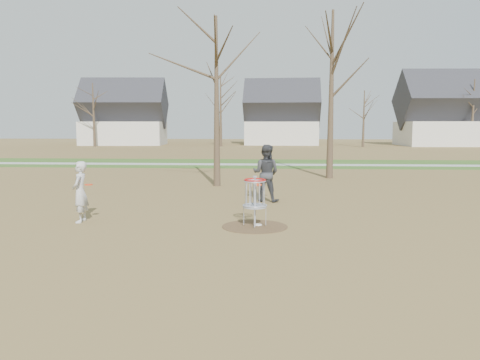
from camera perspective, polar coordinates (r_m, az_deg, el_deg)
name	(u,v)px	position (r m, az deg, el deg)	size (l,w,h in m)	color
ground	(255,227)	(12.80, 1.81, -5.70)	(160.00, 160.00, 0.00)	brown
green_band	(264,163)	(33.61, 3.00, 2.02)	(160.00, 8.00, 0.01)	#2D5119
footpath	(264,165)	(32.61, 2.98, 1.90)	(160.00, 1.50, 0.01)	#9E9E99
dirt_circle	(255,226)	(12.80, 1.81, -5.68)	(1.80, 1.80, 0.01)	#47331E
player_standing	(80,192)	(13.99, -18.92, -1.38)	(0.63, 0.42, 1.74)	silver
player_throwing	(266,173)	(16.87, 3.17, 0.85)	(1.00, 0.78, 2.06)	#343539
disc_grounded	(258,225)	(12.94, 2.20, -5.47)	(0.22, 0.22, 0.02)	white
discs_in_play	(184,185)	(14.30, -6.83, -0.57)	(4.89, 2.74, 0.33)	#F73D0D
disc_golf_basket	(255,193)	(12.63, 1.83, -1.65)	(0.64, 0.64, 1.35)	#9EA3AD
bare_trees	(284,99)	(48.37, 5.40, 9.77)	(52.62, 44.98, 9.00)	#382B1E
houses_row	(299,119)	(65.17, 7.20, 7.35)	(56.51, 10.01, 7.26)	silver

